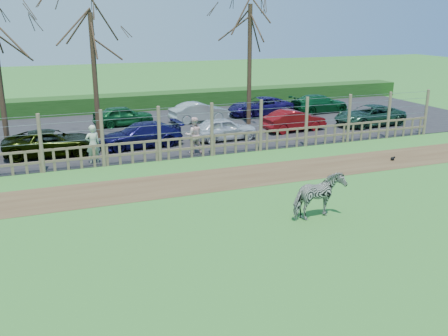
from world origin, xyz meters
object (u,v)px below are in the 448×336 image
object	(u,v)px
crow	(393,159)
car_10	(123,116)
car_5	(294,120)
tree_mid	(92,46)
car_11	(199,112)
car_3	(141,135)
car_4	(224,129)
car_6	(369,115)
car_2	(52,143)
car_12	(260,106)
visitor_a	(93,144)
car_13	(320,104)
zebra	(319,196)
visitor_b	(194,135)
tree_right	(250,36)

from	to	relation	value
crow	car_10	xyz separation A→B (m)	(-10.10, 11.90, 0.55)
crow	car_5	xyz separation A→B (m)	(-1.26, 7.00, 0.55)
tree_mid	car_11	world-z (taller)	tree_mid
tree_mid	crow	world-z (taller)	tree_mid
car_3	car_4	size ratio (longest dim) A/B	1.17
car_4	car_6	size ratio (longest dim) A/B	0.82
car_2	car_12	xyz separation A→B (m)	(13.30, 5.57, 0.00)
car_4	car_6	xyz separation A→B (m)	(9.46, 0.39, 0.00)
visitor_a	car_11	bearing A→B (deg)	-142.99
car_4	car_5	size ratio (longest dim) A/B	0.97
crow	car_11	bearing A→B (deg)	115.63
car_6	car_12	distance (m)	7.05
car_2	visitor_a	bearing A→B (deg)	-137.41
car_4	car_13	size ratio (longest dim) A/B	0.85
car_4	car_10	world-z (taller)	same
zebra	visitor_a	world-z (taller)	visitor_a
car_4	car_10	bearing A→B (deg)	35.92
zebra	car_3	xyz separation A→B (m)	(-3.43, 11.15, -0.10)
car_4	car_10	distance (m)	7.02
visitor_a	visitor_b	size ratio (longest dim) A/B	1.00
tree_right	car_3	distance (m)	9.22
zebra	car_2	xyz separation A→B (m)	(-7.66, 11.04, -0.10)
car_3	car_6	distance (m)	13.85
car_4	car_10	size ratio (longest dim) A/B	1.00
car_2	car_11	size ratio (longest dim) A/B	1.19
car_6	car_12	bearing A→B (deg)	-140.22
visitor_a	car_11	world-z (taller)	visitor_a
car_2	car_13	world-z (taller)	same
visitor_a	car_3	distance (m)	3.37
visitor_a	car_11	size ratio (longest dim) A/B	0.47
tree_mid	car_11	xyz separation A→B (m)	(6.39, 2.23, -4.23)
car_10	visitor_b	bearing A→B (deg)	-170.62
tree_right	car_3	world-z (taller)	tree_right
tree_mid	zebra	bearing A→B (deg)	-69.72
car_3	car_12	xyz separation A→B (m)	(9.08, 5.46, 0.00)
car_2	car_4	world-z (taller)	same
tree_right	car_3	bearing A→B (deg)	-155.90
tree_right	visitor_a	size ratio (longest dim) A/B	4.26
car_12	car_11	bearing A→B (deg)	-85.27
tree_right	car_4	bearing A→B (deg)	-130.64
tree_right	car_10	distance (m)	8.82
tree_right	car_11	xyz separation A→B (m)	(-2.61, 1.73, -4.60)
zebra	crow	size ratio (longest dim) A/B	7.63
car_3	car_6	size ratio (longest dim) A/B	0.96
visitor_a	car_4	bearing A→B (deg)	-171.20
car_2	car_12	bearing A→B (deg)	-63.51
visitor_a	car_12	size ratio (longest dim) A/B	0.40
car_2	car_12	world-z (taller)	same
car_5	car_2	bearing A→B (deg)	88.04
visitor_a	car_12	bearing A→B (deg)	-154.40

